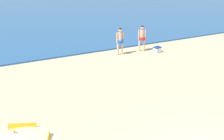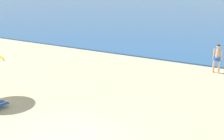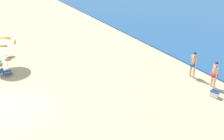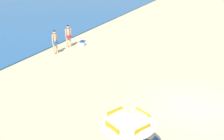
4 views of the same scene
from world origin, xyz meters
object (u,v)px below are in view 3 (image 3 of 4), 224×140
Objects in this scene: person_standing_near_shore at (194,63)px; cooler_box at (215,94)px; lounge_chair_under_umbrella at (8,54)px; beach_umbrella_striped_main at (3,42)px; lounge_chair_beside_umbrella at (5,72)px; person_standing_beside at (215,73)px.

cooler_box is (2.47, -0.73, -0.84)m from person_standing_near_shore.
beach_umbrella_striped_main is at bearing -16.55° from lounge_chair_under_umbrella.
person_standing_beside is (8.78, 10.52, 0.76)m from lounge_chair_beside_umbrella.
person_standing_beside is (9.97, 10.05, -0.95)m from beach_umbrella_striped_main.
lounge_chair_beside_umbrella is at bearing -129.85° from person_standing_beside.
person_standing_beside is 1.37m from cooler_box.
person_standing_near_shore is 1.01× the size of person_standing_beside.
person_standing_near_shore reaches higher than lounge_chair_beside_umbrella.
beach_umbrella_striped_main is 2.50× the size of lounge_chair_under_umbrella.
beach_umbrella_striped_main is 14.32m from cooler_box.
lounge_chair_beside_umbrella is 0.52× the size of person_standing_beside.
person_standing_near_shore is 3.18× the size of cooler_box.
cooler_box is (0.78, -0.76, -0.83)m from person_standing_beside.
person_standing_near_shore reaches higher than person_standing_beside.
lounge_chair_under_umbrella is at bearing -136.16° from person_standing_near_shore.
person_standing_beside is (11.62, 9.56, 0.76)m from lounge_chair_under_umbrella.
person_standing_near_shore is (7.09, 10.49, 0.77)m from lounge_chair_beside_umbrella.
lounge_chair_beside_umbrella is (2.84, -0.96, -0.00)m from lounge_chair_under_umbrella.
person_standing_near_shore reaches higher than lounge_chair_under_umbrella.
cooler_box is (12.40, 8.80, -0.07)m from lounge_chair_under_umbrella.
beach_umbrella_striped_main is 14.19m from person_standing_beside.
beach_umbrella_striped_main reaches higher than lounge_chair_under_umbrella.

